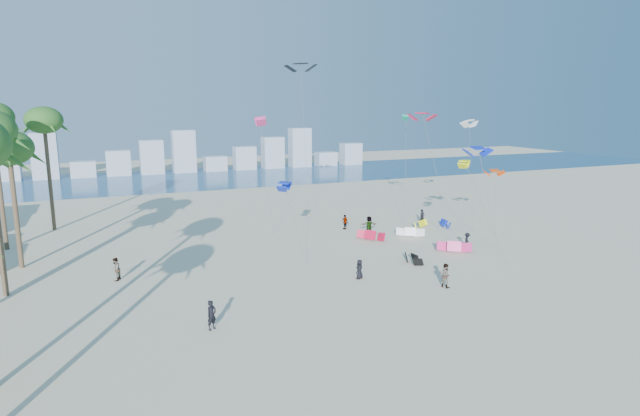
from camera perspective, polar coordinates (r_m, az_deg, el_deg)
name	(u,v)px	position (r m, az deg, el deg)	size (l,w,h in m)	color
ground	(379,334)	(32.17, 6.39, -13.46)	(220.00, 220.00, 0.00)	beige
ocean	(186,179)	(99.38, -14.36, 3.07)	(220.00, 220.00, 0.00)	navy
kitesurfer_near	(212,315)	(32.91, -11.68, -11.31)	(0.67, 0.44, 1.84)	black
kitesurfer_mid	(445,275)	(40.41, 13.41, -7.11)	(0.88, 0.69, 1.82)	gray
kitesurfers_far	(345,237)	(50.53, 2.68, -3.17)	(33.63, 16.45, 1.93)	black
grounded_kites	(417,237)	(53.01, 10.52, -3.14)	(12.50, 13.22, 1.00)	black
flying_kites	(367,119)	(55.62, 5.16, 9.60)	(26.81, 27.07, 18.67)	#0B25C6
distant_skyline	(171,157)	(108.71, -15.87, 5.30)	(85.00, 3.00, 8.40)	#9EADBF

